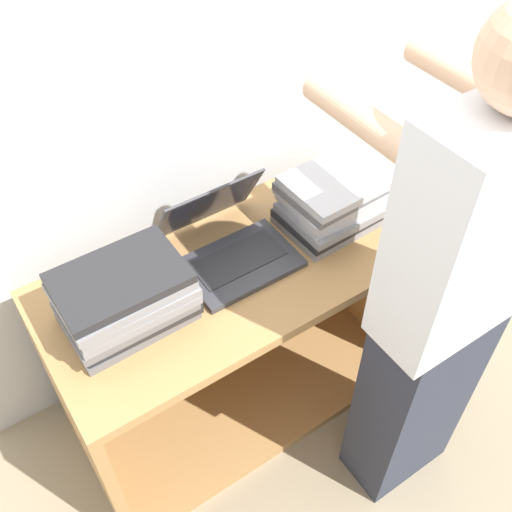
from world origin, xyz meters
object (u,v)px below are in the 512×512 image
Objects in this scene: laptop_stack_left at (125,298)px; laptop_stack_right at (337,198)px; laptop_open at (230,244)px; person at (442,309)px.

laptop_stack_left and laptop_stack_right have the same top height.
laptop_open reaches higher than laptop_stack_left.
person is (0.31, -0.58, 0.06)m from laptop_open.
laptop_open is 0.66m from person.
person is at bearing -97.16° from laptop_stack_right.
laptop_stack_left is 0.98× the size of laptop_stack_right.
laptop_stack_left is at bearing 142.81° from person.
laptop_stack_left is at bearing -179.90° from laptop_stack_right.
laptop_stack_left is (-0.38, -0.06, 0.05)m from laptop_open.
laptop_stack_right is at bearing 0.10° from laptop_stack_left.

